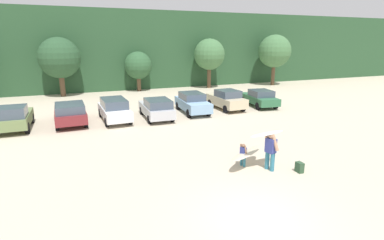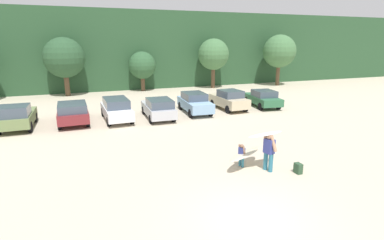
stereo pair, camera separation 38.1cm
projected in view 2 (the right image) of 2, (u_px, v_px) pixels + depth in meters
ground_plane at (251, 219)px, 9.59m from camera, size 120.00×120.00×0.00m
hillside_ridge at (117, 49)px, 39.09m from camera, size 108.00×12.00×9.00m
tree_center_right at (64, 58)px, 30.38m from camera, size 4.08×4.08×5.95m
tree_center at (142, 65)px, 33.76m from camera, size 3.06×3.06×4.44m
tree_far_left at (213, 55)px, 35.67m from camera, size 3.68×3.68×5.86m
tree_right at (279, 51)px, 37.74m from camera, size 4.10×4.10×6.36m
parked_car_olive_green at (16, 117)px, 19.21m from camera, size 1.96×3.95×1.65m
parked_car_maroon at (73, 112)px, 20.62m from camera, size 2.11×4.64×1.51m
parked_car_white at (116, 109)px, 21.45m from camera, size 1.93×4.60×1.58m
parked_car_silver at (158, 108)px, 21.95m from camera, size 1.92×4.44×1.52m
parked_car_sky_blue at (195, 102)px, 23.70m from camera, size 1.95×4.42×1.59m
parked_car_champagne at (229, 100)px, 24.88m from camera, size 1.94×4.12×1.63m
parked_car_forest_green at (263, 98)px, 25.94m from camera, size 2.26×4.38×1.46m
person_adult at (269, 150)px, 12.94m from camera, size 0.41×0.78×1.70m
person_child at (242, 154)px, 13.46m from camera, size 0.25×0.45×1.06m
surfboard_white at (266, 134)px, 12.83m from camera, size 1.94×0.86×0.12m
surfboard_cream at (245, 154)px, 13.42m from camera, size 2.39×1.80×0.19m
backpack_dropped at (298, 168)px, 12.85m from camera, size 0.24×0.34×0.45m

